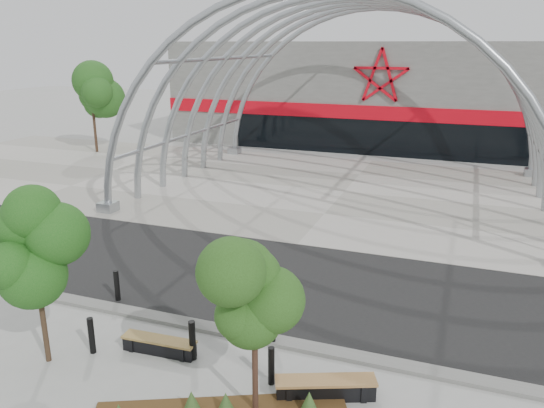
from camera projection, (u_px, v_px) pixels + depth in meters
name	position (u px, v px, depth m)	size (l,w,h in m)	color
ground	(224.00, 327.00, 15.35)	(140.00, 140.00, 0.00)	#9A9A95
road	(267.00, 279.00, 18.48)	(140.00, 7.00, 0.02)	black
forecourt	(344.00, 192.00, 29.24)	(60.00, 17.00, 0.04)	gray
kerb	(220.00, 330.00, 15.10)	(60.00, 0.50, 0.12)	slate
arena_building	(394.00, 92.00, 44.19)	(34.00, 15.24, 8.00)	slate
vault_canopy	(344.00, 192.00, 29.24)	(20.80, 15.80, 20.36)	#9AA0A4
street_tree_0	(33.00, 250.00, 12.85)	(1.89, 1.89, 4.31)	#2D2115
street_tree_1	(254.00, 299.00, 11.01)	(1.64, 1.64, 3.89)	black
bench_0	(159.00, 346.00, 14.03)	(2.07, 0.55, 0.43)	black
bench_1	(326.00, 389.00, 12.25)	(2.36, 1.36, 0.49)	black
bollard_0	(91.00, 335.00, 13.96)	(0.16, 0.16, 1.02)	black
bollard_1	(117.00, 286.00, 16.81)	(0.16, 0.16, 1.03)	black
bollard_2	(192.00, 340.00, 13.66)	(0.18, 0.18, 1.09)	black
bollard_3	(273.00, 330.00, 14.34)	(0.15, 0.15, 0.92)	black
bollard_4	(271.00, 366.00, 12.67)	(0.16, 0.16, 0.99)	black
bg_tree_0	(91.00, 90.00, 38.58)	(3.00, 3.00, 6.45)	black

